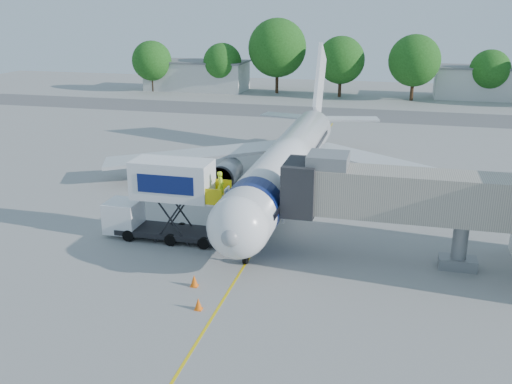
% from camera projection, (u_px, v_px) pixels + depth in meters
% --- Properties ---
extents(ground, '(160.00, 160.00, 0.00)m').
position_uv_depth(ground, '(278.00, 212.00, 43.62)').
color(ground, gray).
rests_on(ground, ground).
extents(guidance_line, '(0.15, 70.00, 0.01)m').
position_uv_depth(guidance_line, '(278.00, 211.00, 43.61)').
color(guidance_line, yellow).
rests_on(guidance_line, ground).
extents(taxiway_strip, '(120.00, 10.00, 0.01)m').
position_uv_depth(taxiway_strip, '(338.00, 114.00, 82.29)').
color(taxiway_strip, '#59595B').
rests_on(taxiway_strip, ground).
extents(aircraft, '(34.17, 37.73, 11.35)m').
position_uv_depth(aircraft, '(289.00, 161.00, 46.48)').
color(aircraft, white).
rests_on(aircraft, ground).
extents(jet_bridge, '(13.90, 3.20, 6.60)m').
position_uv_depth(jet_bridge, '(385.00, 194.00, 33.96)').
color(jet_bridge, '#AAA391').
rests_on(jet_bridge, ground).
extents(catering_hiloader, '(8.50, 2.44, 5.50)m').
position_uv_depth(catering_hiloader, '(164.00, 200.00, 37.75)').
color(catering_hiloader, black).
rests_on(catering_hiloader, ground).
extents(ground_tug, '(3.57, 2.50, 1.29)m').
position_uv_depth(ground_tug, '(155.00, 297.00, 29.55)').
color(ground_tug, white).
rests_on(ground_tug, ground).
extents(safety_cone_a, '(0.44, 0.44, 0.71)m').
position_uv_depth(safety_cone_a, '(194.00, 281.00, 31.98)').
color(safety_cone_a, '#F9610D').
rests_on(safety_cone_a, ground).
extents(safety_cone_b, '(0.42, 0.42, 0.66)m').
position_uv_depth(safety_cone_b, '(198.00, 304.00, 29.55)').
color(safety_cone_b, '#F9610D').
rests_on(safety_cone_b, ground).
extents(outbuilding_left, '(18.40, 8.40, 5.30)m').
position_uv_depth(outbuilding_left, '(197.00, 75.00, 104.50)').
color(outbuilding_left, beige).
rests_on(outbuilding_left, ground).
extents(outbuilding_right, '(16.40, 7.40, 5.30)m').
position_uv_depth(outbuilding_right, '(485.00, 83.00, 94.78)').
color(outbuilding_right, beige).
rests_on(outbuilding_right, ground).
extents(tree_a, '(7.03, 7.03, 8.97)m').
position_uv_depth(tree_a, '(152.00, 61.00, 101.81)').
color(tree_a, '#382314').
rests_on(tree_a, ground).
extents(tree_b, '(6.78, 6.78, 8.64)m').
position_uv_depth(tree_b, '(222.00, 62.00, 100.83)').
color(tree_b, '#382314').
rests_on(tree_b, ground).
extents(tree_c, '(10.11, 10.11, 12.89)m').
position_uv_depth(tree_c, '(277.00, 48.00, 99.08)').
color(tree_c, '#382314').
rests_on(tree_c, ground).
extents(tree_d, '(7.93, 7.93, 10.11)m').
position_uv_depth(tree_d, '(341.00, 60.00, 95.53)').
color(tree_d, '#382314').
rests_on(tree_d, ground).
extents(tree_e, '(8.30, 8.30, 10.58)m').
position_uv_depth(tree_e, '(414.00, 61.00, 91.77)').
color(tree_e, '#382314').
rests_on(tree_e, ground).
extents(tree_f, '(6.44, 6.44, 8.21)m').
position_uv_depth(tree_f, '(490.00, 70.00, 92.11)').
color(tree_f, '#382314').
rests_on(tree_f, ground).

